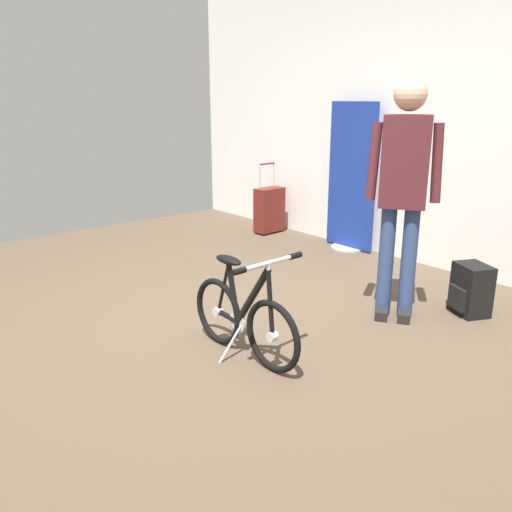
{
  "coord_description": "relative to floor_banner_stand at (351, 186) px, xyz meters",
  "views": [
    {
      "loc": [
        2.75,
        -1.9,
        1.57
      ],
      "look_at": [
        0.15,
        0.3,
        0.55
      ],
      "focal_mm": 37.28,
      "sensor_mm": 36.0,
      "label": 1
    }
  ],
  "objects": [
    {
      "name": "back_wall",
      "position": [
        0.82,
        0.17,
        0.78
      ],
      "size": [
        6.96,
        0.1,
        2.93
      ],
      "primitive_type": "cube",
      "color": "white",
      "rests_on": "ground_plane"
    },
    {
      "name": "backpack_on_floor",
      "position": [
        1.77,
        -0.7,
        -0.49
      ],
      "size": [
        0.33,
        0.31,
        0.39
      ],
      "color": "black",
      "rests_on": "ground_plane"
    },
    {
      "name": "rolling_suitcase",
      "position": [
        -1.07,
        -0.19,
        -0.4
      ],
      "size": [
        0.19,
        0.37,
        0.83
      ],
      "color": "maroon",
      "rests_on": "ground_plane"
    },
    {
      "name": "ground_plane",
      "position": [
        0.82,
        -2.43,
        -0.68
      ],
      "size": [
        6.96,
        6.96,
        0.0
      ],
      "primitive_type": "plane",
      "color": "brown"
    },
    {
      "name": "folding_bike_foreground",
      "position": [
        1.2,
        -2.42,
        -0.41
      ],
      "size": [
        0.96,
        0.53,
        0.69
      ],
      "color": "black",
      "rests_on": "ground_plane"
    },
    {
      "name": "visitor_near_wall",
      "position": [
        1.42,
        -1.15,
        0.3
      ],
      "size": [
        0.45,
        0.38,
        1.7
      ],
      "color": "navy",
      "rests_on": "ground_plane"
    },
    {
      "name": "floor_banner_stand",
      "position": [
        0.0,
        0.0,
        0.0
      ],
      "size": [
        0.6,
        0.36,
        1.53
      ],
      "color": "#B7B7BC",
      "rests_on": "ground_plane"
    }
  ]
}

